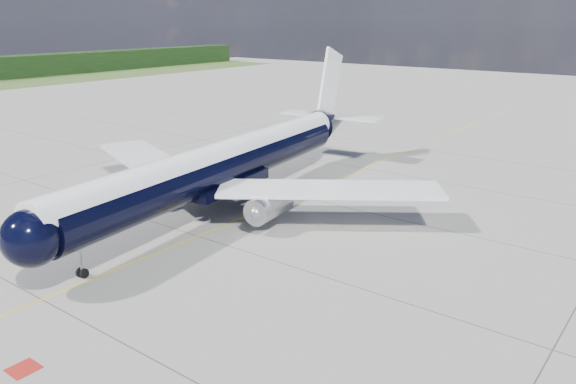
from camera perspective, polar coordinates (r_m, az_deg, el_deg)
name	(u,v)px	position (r m, az deg, el deg)	size (l,w,h in m)	color
ground	(322,186)	(65.92, 3.44, 0.64)	(320.00, 320.00, 0.00)	gray
taxiway_centerline	(296,196)	(62.01, 0.86, -0.41)	(0.16, 160.00, 0.01)	yellow
red_marking	(24,369)	(36.20, -25.27, -15.93)	(1.60, 1.60, 0.01)	maroon
main_airliner	(229,162)	(57.54, -5.99, 3.00)	(43.15, 52.88, 15.29)	black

